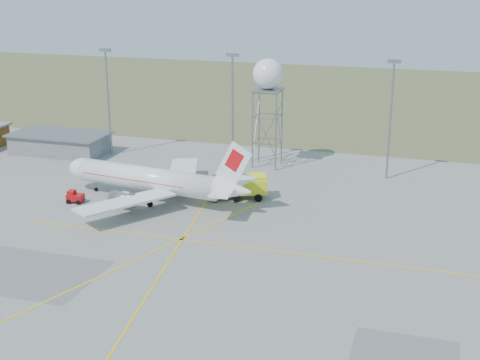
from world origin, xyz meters
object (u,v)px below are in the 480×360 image
(fire_truck, at_px, (238,187))
(baggage_tug, at_px, (75,198))
(airliner_main, at_px, (151,180))
(radar_tower, at_px, (268,107))

(fire_truck, height_order, baggage_tug, fire_truck)
(fire_truck, bearing_deg, airliner_main, -177.55)
(baggage_tug, bearing_deg, airliner_main, 15.58)
(airliner_main, distance_m, fire_truck, 13.61)
(airliner_main, bearing_deg, baggage_tug, 29.32)
(fire_truck, relative_size, baggage_tug, 3.80)
(fire_truck, distance_m, baggage_tug, 25.42)
(radar_tower, distance_m, fire_truck, 20.96)
(airliner_main, bearing_deg, fire_truck, -150.25)
(airliner_main, relative_size, fire_truck, 3.23)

